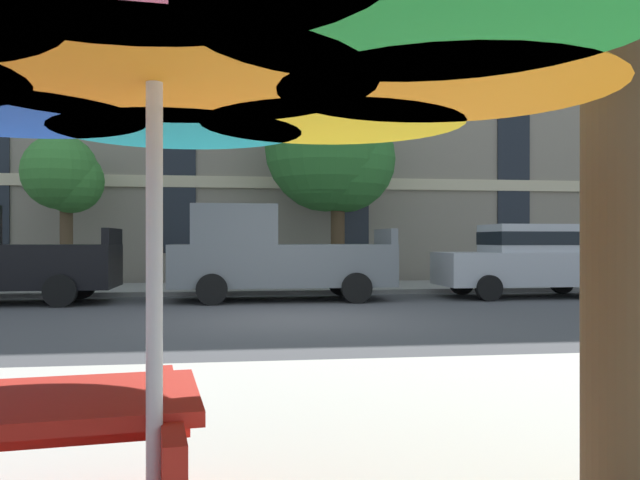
% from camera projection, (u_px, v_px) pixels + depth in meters
% --- Properties ---
extents(ground_plane, '(120.00, 120.00, 0.00)m').
position_uv_depth(ground_plane, '(295.00, 320.00, 11.43)').
color(ground_plane, '#424244').
extents(sidewalk_far, '(56.00, 3.60, 0.12)m').
position_uv_depth(sidewalk_far, '(271.00, 288.00, 18.16)').
color(sidewalk_far, gray).
rests_on(sidewalk_far, ground).
extents(apartment_building, '(43.47, 12.08, 12.80)m').
position_uv_depth(apartment_building, '(258.00, 116.00, 26.27)').
color(apartment_building, gray).
rests_on(apartment_building, ground).
extents(pickup_gray, '(5.10, 2.12, 2.20)m').
position_uv_depth(pickup_gray, '(272.00, 256.00, 15.07)').
color(pickup_gray, slate).
rests_on(pickup_gray, ground).
extents(sedan_silver, '(4.40, 1.98, 1.78)m').
position_uv_depth(sedan_silver, '(530.00, 258.00, 15.94)').
color(sedan_silver, '#A8AAB2').
rests_on(sedan_silver, ground).
extents(street_tree_left, '(2.18, 2.37, 4.27)m').
position_uv_depth(street_tree_left, '(63.00, 176.00, 17.81)').
color(street_tree_left, brown).
rests_on(street_tree_left, ground).
extents(street_tree_middle, '(3.77, 3.57, 5.82)m').
position_uv_depth(street_tree_middle, '(332.00, 153.00, 18.72)').
color(street_tree_middle, '#4C3823').
rests_on(street_tree_middle, ground).
extents(patio_umbrella, '(3.45, 3.45, 2.48)m').
position_uv_depth(patio_umbrella, '(154.00, 19.00, 2.32)').
color(patio_umbrella, silver).
rests_on(patio_umbrella, ground).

